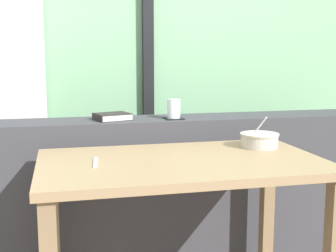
{
  "coord_description": "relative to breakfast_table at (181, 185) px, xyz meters",
  "views": [
    {
      "loc": [
        -0.45,
        -1.87,
        1.18
      ],
      "look_at": [
        0.09,
        0.4,
        0.81
      ],
      "focal_mm": 48.96,
      "sensor_mm": 36.0,
      "label": 1
    }
  ],
  "objects": [
    {
      "name": "outdoor_backdrop",
      "position": [
        -0.04,
        1.24,
        0.78
      ],
      "size": [
        4.8,
        0.08,
        2.8
      ],
      "primitive_type": "cube",
      "color": "#7AAD7F",
      "rests_on": "ground"
    },
    {
      "name": "window_divider_post",
      "position": [
        0.08,
        1.17,
        0.68
      ],
      "size": [
        0.07,
        0.05,
        2.6
      ],
      "primitive_type": "cube",
      "color": "black",
      "rests_on": "ground"
    },
    {
      "name": "dark_console_ledge",
      "position": [
        -0.04,
        0.59,
        -0.21
      ],
      "size": [
        2.8,
        0.3,
        0.83
      ],
      "primitive_type": "cube",
      "color": "#38383D",
      "rests_on": "ground"
    },
    {
      "name": "breakfast_table",
      "position": [
        0.0,
        0.0,
        0.0
      ],
      "size": [
        1.2,
        0.71,
        0.73
      ],
      "color": "#826849",
      "rests_on": "ground"
    },
    {
      "name": "coaster_square",
      "position": [
        0.1,
        0.54,
        0.21
      ],
      "size": [
        0.1,
        0.1,
        0.0
      ],
      "primitive_type": "cube",
      "color": "black",
      "rests_on": "dark_console_ledge"
    },
    {
      "name": "juice_glass",
      "position": [
        0.1,
        0.54,
        0.26
      ],
      "size": [
        0.07,
        0.07,
        0.1
      ],
      "color": "white",
      "rests_on": "coaster_square"
    },
    {
      "name": "closed_book",
      "position": [
        -0.23,
        0.58,
        0.22
      ],
      "size": [
        0.21,
        0.19,
        0.03
      ],
      "color": "black",
      "rests_on": "dark_console_ledge"
    },
    {
      "name": "soup_bowl",
      "position": [
        0.43,
        0.16,
        0.15
      ],
      "size": [
        0.18,
        0.18,
        0.15
      ],
      "color": "#BCB7A8",
      "rests_on": "breakfast_table"
    },
    {
      "name": "fork_utensil",
      "position": [
        -0.36,
        0.02,
        0.11
      ],
      "size": [
        0.03,
        0.17,
        0.01
      ],
      "primitive_type": "cube",
      "rotation": [
        0.0,
        0.0,
        -0.09
      ],
      "color": "silver",
      "rests_on": "breakfast_table"
    }
  ]
}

